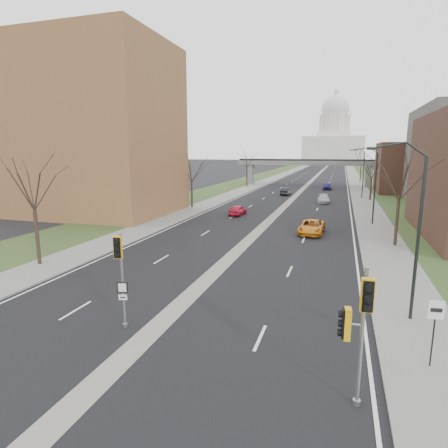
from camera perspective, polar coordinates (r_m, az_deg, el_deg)
The scene contains 28 objects.
ground at distance 17.79m, azimuth -12.66°, elevation -17.24°, with size 700.00×700.00×0.00m, color black.
road_surface at distance 163.87m, azimuth 14.65°, elevation 7.79°, with size 20.00×600.00×0.01m, color black.
median_strip at distance 163.87m, azimuth 14.65°, elevation 7.78°, with size 1.20×600.00×0.02m, color gray.
sidewalk_right at distance 163.71m, azimuth 18.89°, elevation 7.57°, with size 4.00×600.00×0.12m, color gray.
sidewalk_left at distance 164.89m, azimuth 10.45°, elevation 8.00°, with size 4.00×600.00×0.12m, color gray.
grass_verge_right at distance 163.96m, azimuth 21.00°, elevation 7.43°, with size 8.00×600.00×0.10m, color #2B441F.
grass_verge_left at distance 165.73m, azimuth 8.37°, elevation 8.07°, with size 8.00×600.00×0.10m, color #2B441F.
apartment_building at distance 55.31m, azimuth -21.31°, elevation 13.07°, with size 25.00×16.00×22.00m, color #925E3A.
commercial_block_far at distance 84.67m, azimuth 27.06°, elevation 7.60°, with size 14.00×14.00×10.00m, color #4B2F23.
pedestrian_bridge at distance 93.87m, azimuth 12.55°, elevation 8.66°, with size 34.00×3.00×6.45m.
capitol at distance 333.71m, azimuth 16.37°, elevation 12.39°, with size 48.00×42.00×55.75m.
streetlight_near at distance 19.71m, azimuth 25.86°, elevation 5.88°, with size 2.61×0.20×8.70m.
streetlight_mid at distance 45.56m, azimuth 21.23°, elevation 8.56°, with size 2.61×0.20×8.70m.
streetlight_far at distance 71.52m, azimuth 19.95°, elevation 9.29°, with size 2.61×0.20×8.70m.
tree_left_a at distance 30.15m, azimuth -27.31°, elevation 6.57°, with size 7.20×7.20×9.40m.
tree_left_b at distance 55.66m, azimuth -4.99°, elevation 8.83°, with size 6.75×6.75×8.81m.
tree_left_c at distance 88.03m, azimuth 3.55°, elevation 10.19°, with size 7.65×7.65×9.99m.
tree_right_a at distance 35.83m, azimuth 25.41°, elevation 7.25°, with size 7.20×7.20×9.40m.
tree_right_b at distance 68.67m, azimuth 21.68°, elevation 8.18°, with size 6.30×6.30×8.22m.
tree_right_c at distance 108.57m, azimuth 20.26°, elevation 9.70°, with size 7.65×7.65×9.99m.
signal_pole_median at distance 17.97m, azimuth -15.55°, elevation -5.96°, with size 0.62×0.77×4.62m.
signal_pole_right at distance 12.89m, azimuth 19.73°, elevation -13.46°, with size 0.91×0.83×4.81m.
speed_limit_sign at distance 16.77m, azimuth 29.45°, elevation -12.79°, with size 0.58×0.11×2.71m.
car_left_near at distance 49.52m, azimuth 2.11°, elevation 2.14°, with size 1.61×4.00×1.36m, color red.
car_left_far at distance 73.36m, azimuth 9.39°, elevation 4.92°, with size 1.47×4.23×1.39m, color black.
car_right_near at distance 39.32m, azimuth 13.22°, elevation -0.44°, with size 2.38×5.16×1.43m, color orange.
car_right_mid at distance 63.39m, azimuth 14.91°, elevation 3.72°, with size 1.85×4.54×1.32m, color #B1B2B9.
car_right_far at distance 85.82m, azimuth 15.45°, elevation 5.60°, with size 1.83×4.55×1.55m, color navy.
Camera 1 is at (8.11, -13.45, 8.36)m, focal length 30.00 mm.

